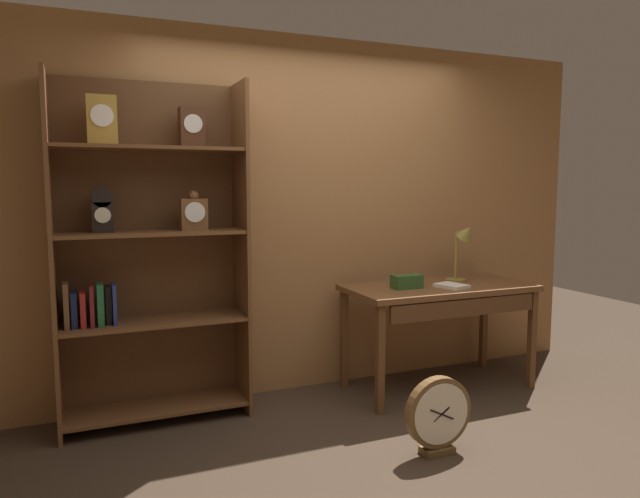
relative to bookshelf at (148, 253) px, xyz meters
name	(u,v)px	position (x,y,z in m)	size (l,w,h in m)	color
ground_plane	(403,464)	(1.19, -1.19, -1.10)	(10.00, 10.00, 0.00)	#3D2D21
back_wood_panel	(309,216)	(1.19, 0.21, 0.20)	(4.80, 0.05, 2.60)	#9E6B3D
bookshelf	(148,253)	(0.00, 0.00, 0.00)	(1.18, 0.38, 2.19)	brown
workbench	(441,297)	(2.06, -0.26, -0.40)	(1.40, 0.66, 0.79)	brown
desk_lamp	(464,244)	(2.31, -0.18, -0.02)	(0.21, 0.22, 0.47)	olive
toolbox_small	(407,282)	(1.77, -0.25, -0.26)	(0.22, 0.11, 0.10)	#2D5123
open_repair_manual	(452,286)	(2.09, -0.35, -0.30)	(0.16, 0.22, 0.03)	silver
round_clock_large	(438,415)	(1.43, -1.15, -0.87)	(0.41, 0.11, 0.45)	brown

